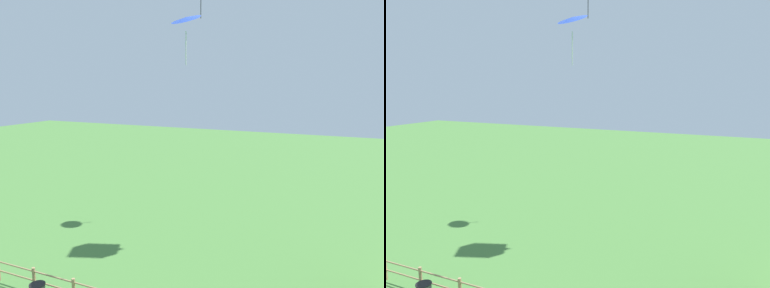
% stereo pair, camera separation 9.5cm
% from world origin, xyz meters
% --- Properties ---
extents(kite_blue_delta, '(1.56, 1.52, 2.16)m').
position_xyz_m(kite_blue_delta, '(-1.04, 9.06, 11.40)').
color(kite_blue_delta, blue).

